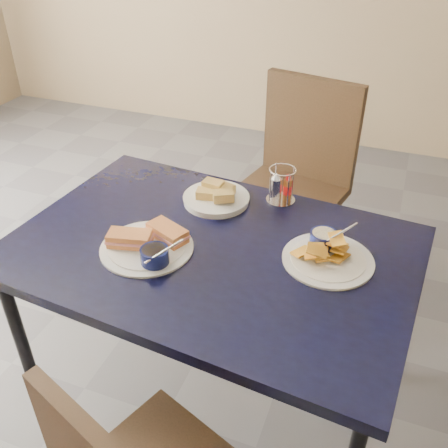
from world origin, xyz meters
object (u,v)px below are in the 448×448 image
(dining_table, at_px, (212,260))
(sandwich_plate, at_px, (149,244))
(bread_basket, at_px, (216,197))
(chair_far, at_px, (294,171))
(plantain_plate, at_px, (326,252))
(condiment_caddy, at_px, (280,187))

(dining_table, bearing_deg, sandwich_plate, -154.25)
(bread_basket, bearing_deg, chair_far, 77.48)
(dining_table, distance_m, sandwich_plate, 0.22)
(plantain_plate, relative_size, condiment_caddy, 2.14)
(dining_table, xyz_separation_m, sandwich_plate, (-0.18, -0.09, 0.08))
(sandwich_plate, bearing_deg, plantain_plate, 16.77)
(plantain_plate, height_order, bread_basket, plantain_plate)
(chair_far, relative_size, condiment_caddy, 7.49)
(chair_far, relative_size, plantain_plate, 3.51)
(sandwich_plate, relative_size, plantain_plate, 1.09)
(sandwich_plate, height_order, condiment_caddy, condiment_caddy)
(chair_far, xyz_separation_m, sandwich_plate, (-0.24, -1.01, 0.19))
(dining_table, height_order, condiment_caddy, condiment_caddy)
(sandwich_plate, bearing_deg, dining_table, 25.75)
(dining_table, xyz_separation_m, condiment_caddy, (0.13, 0.36, 0.12))
(chair_far, distance_m, condiment_caddy, 0.61)
(plantain_plate, bearing_deg, condiment_caddy, 129.03)
(condiment_caddy, bearing_deg, chair_far, 97.37)
(bread_basket, relative_size, condiment_caddy, 1.80)
(dining_table, xyz_separation_m, plantain_plate, (0.36, 0.08, 0.08))
(chair_far, xyz_separation_m, plantain_plate, (0.31, -0.85, 0.19))
(sandwich_plate, xyz_separation_m, bread_basket, (0.10, 0.36, -0.00))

